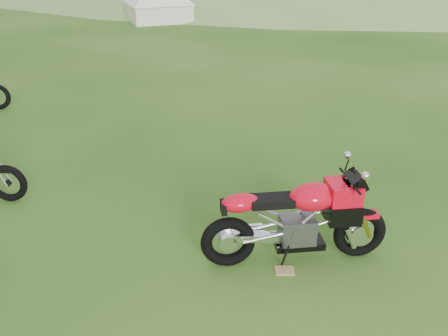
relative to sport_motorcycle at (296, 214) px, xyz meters
name	(u,v)px	position (x,y,z in m)	size (l,w,h in m)	color
ground	(229,244)	(-0.69, 0.52, -0.65)	(120.00, 120.00, 0.00)	#18410E
sport_motorcycle	(296,214)	(0.00, 0.00, 0.00)	(2.18, 0.55, 1.31)	red
plywood_board	(284,270)	(-0.19, -0.20, -0.64)	(0.23, 0.18, 0.02)	tan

